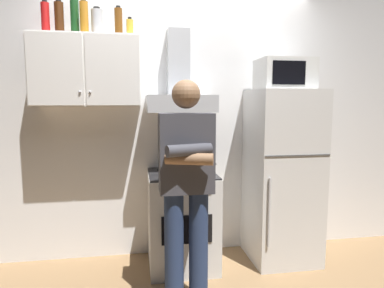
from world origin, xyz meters
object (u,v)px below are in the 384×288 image
bottle_rum_dark (59,18)px  bottle_soda_red (45,18)px  stove_oven (182,219)px  bottle_wine_green (75,16)px  bottle_beer_brown (119,22)px  person_standing (186,185)px  bottle_spice_jar (130,28)px  range_hood (180,90)px  bottle_canister_steel (97,23)px  microwave (284,75)px  bottle_liquor_amber (84,18)px  upper_cabinet (87,71)px  refrigerator (282,176)px  cooking_pot (199,168)px

bottle_rum_dark → bottle_soda_red: (-0.11, 0.00, -0.00)m
stove_oven → bottle_wine_green: 2.00m
bottle_beer_brown → bottle_wine_green: bearing=175.3°
person_standing → bottle_spice_jar: bottle_spice_jar is taller
range_hood → bottle_canister_steel: (-0.71, 0.01, 0.57)m
bottle_soda_red → microwave: bearing=-3.7°
person_standing → bottle_liquor_amber: bearing=137.2°
bottle_wine_green → stove_oven: bearing=-10.7°
upper_cabinet → bottle_liquor_amber: bearing=-99.9°
upper_cabinet → bottle_rum_dark: bearing=173.7°
person_standing → bottle_canister_steel: bottle_canister_steel is taller
range_hood → bottle_liquor_amber: (-0.81, -0.03, 0.59)m
microwave → person_standing: 1.45m
upper_cabinet → refrigerator: bearing=-4.1°
refrigerator → bottle_spice_jar: bearing=175.9°
bottle_rum_dark → bottle_canister_steel: bearing=-1.7°
bottle_rum_dark → bottle_spice_jar: bearing=-4.8°
person_standing → bottle_wine_green: (-0.84, 0.77, 1.32)m
person_standing → cooking_pot: 0.52m
stove_oven → bottle_wine_green: size_ratio=2.51×
person_standing → stove_oven: bearing=85.3°
bottle_soda_red → upper_cabinet: bearing=-4.9°
refrigerator → person_standing: person_standing is taller
range_hood → bottle_beer_brown: size_ratio=2.92×
refrigerator → microwave: 0.94m
stove_oven → bottle_canister_steel: bearing=168.8°
range_hood → bottle_spice_jar: size_ratio=4.75×
person_standing → cooking_pot: bearing=69.7°
person_standing → bottle_liquor_amber: bottle_liquor_amber is taller
bottle_spice_jar → bottle_beer_brown: bearing=157.4°
stove_oven → cooking_pot: bearing=-42.5°
upper_cabinet → bottle_canister_steel: (0.09, 0.01, 0.41)m
bottle_spice_jar → microwave: bearing=-3.3°
bottle_soda_red → bottle_beer_brown: bearing=-1.3°
refrigerator → bottle_wine_green: (-1.84, 0.17, 1.42)m
range_hood → bottle_rum_dark: (-1.01, 0.02, 0.59)m
upper_cabinet → bottle_spice_jar: bottle_spice_jar is taller
bottle_rum_dark → bottle_liquor_amber: 0.22m
microwave → range_hood: bearing=173.5°
cooking_pot → bottle_beer_brown: (-0.66, 0.26, 1.25)m
stove_oven → bottle_liquor_amber: bearing=173.4°
range_hood → bottle_soda_red: 1.27m
microwave → bottle_beer_brown: bottle_beer_brown is taller
bottle_rum_dark → stove_oven: bearing=-8.3°
range_hood → microwave: (0.95, -0.11, 0.14)m
bottle_spice_jar → bottle_soda_red: bearing=175.6°
stove_oven → cooking_pot: size_ratio=2.83×
bottle_wine_green → bottle_soda_red: size_ratio=1.25×
bottle_wine_green → bottle_rum_dark: bottle_wine_green is taller
refrigerator → microwave: microwave is taller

